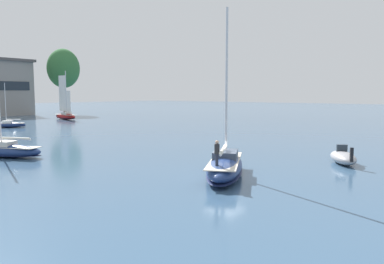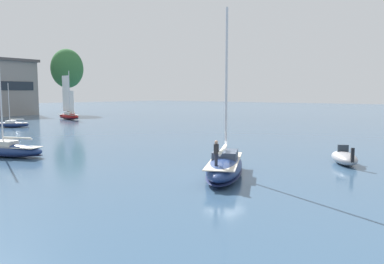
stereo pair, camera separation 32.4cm
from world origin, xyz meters
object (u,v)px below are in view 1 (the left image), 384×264
at_px(sailboat_moored_near_marina, 65,115).
at_px(sailboat_moored_mid_channel, 9,125).
at_px(motor_tender, 343,157).
at_px(tree_shore_right, 63,69).
at_px(sailboat_main, 225,165).
at_px(sailboat_moored_far_slip, 7,150).

relative_size(sailboat_moored_near_marina, sailboat_moored_mid_channel, 1.42).
relative_size(sailboat_moored_near_marina, motor_tender, 2.37).
distance_m(tree_shore_right, sailboat_main, 89.70).
bearing_deg(tree_shore_right, sailboat_moored_mid_channel, -136.00).
relative_size(tree_shore_right, sailboat_moored_far_slip, 1.83).
distance_m(sailboat_moored_far_slip, motor_tender, 30.36).
xyz_separation_m(sailboat_main, sailboat_moored_far_slip, (-5.76, 20.53, -0.14)).
bearing_deg(sailboat_main, sailboat_moored_far_slip, 105.67).
height_order(sailboat_main, sailboat_moored_mid_channel, sailboat_main).
distance_m(sailboat_moored_near_marina, sailboat_moored_far_slip, 52.07).
bearing_deg(motor_tender, sailboat_main, 153.02).
bearing_deg(sailboat_moored_far_slip, motor_tender, -58.07).
relative_size(sailboat_moored_far_slip, motor_tender, 2.16).
relative_size(sailboat_moored_near_marina, sailboat_moored_far_slip, 1.09).
bearing_deg(sailboat_moored_near_marina, sailboat_main, -113.94).
bearing_deg(sailboat_moored_far_slip, sailboat_moored_mid_channel, 63.69).
bearing_deg(sailboat_moored_near_marina, sailboat_moored_mid_channel, -150.25).
height_order(sailboat_moored_mid_channel, motor_tender, sailboat_moored_mid_channel).
xyz_separation_m(tree_shore_right, motor_tender, (-28.94, -85.00, -12.34)).
height_order(tree_shore_right, motor_tender, tree_shore_right).
height_order(sailboat_moored_near_marina, motor_tender, sailboat_moored_near_marina).
bearing_deg(motor_tender, sailboat_moored_mid_channel, 91.15).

